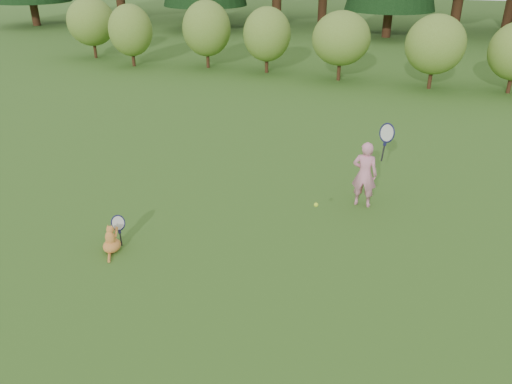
% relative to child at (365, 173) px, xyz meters
% --- Properties ---
extents(ground, '(100.00, 100.00, 0.00)m').
position_rel_child_xyz_m(ground, '(-2.00, -2.25, -0.71)').
color(ground, '#245618').
rests_on(ground, ground).
extents(shrub_row, '(28.00, 3.00, 2.80)m').
position_rel_child_xyz_m(shrub_row, '(-2.00, 10.75, 0.69)').
color(shrub_row, olive).
rests_on(shrub_row, ground).
extents(child, '(0.77, 0.49, 2.02)m').
position_rel_child_xyz_m(child, '(0.00, 0.00, 0.00)').
color(child, pink).
rests_on(child, ground).
extents(cat, '(0.39, 0.74, 0.67)m').
position_rel_child_xyz_m(cat, '(-3.90, -3.01, -0.45)').
color(cat, '#BA7023').
rests_on(cat, ground).
extents(tennis_ball, '(0.08, 0.08, 0.08)m').
position_rel_child_xyz_m(tennis_ball, '(-0.65, -1.66, 0.02)').
color(tennis_ball, '#ACE81B').
rests_on(tennis_ball, ground).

